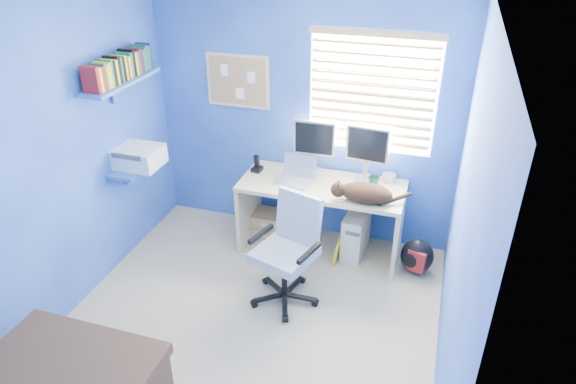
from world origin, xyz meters
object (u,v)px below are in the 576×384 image
(laptop, at_px, (294,172))
(office_chair, at_px, (288,263))
(desk, at_px, (321,217))
(cat, at_px, (366,193))
(tower_pc, at_px, (356,233))

(laptop, xyz_separation_m, office_chair, (0.17, -0.75, -0.49))
(desk, distance_m, cat, 0.67)
(cat, relative_size, office_chair, 0.49)
(desk, bearing_deg, cat, -23.99)
(cat, xyz_separation_m, office_chair, (-0.54, -0.59, -0.47))
(cat, bearing_deg, office_chair, -141.30)
(desk, height_order, office_chair, office_chair)
(tower_pc, distance_m, office_chair, 0.96)
(desk, distance_m, tower_pc, 0.38)
(laptop, height_order, tower_pc, laptop)
(office_chair, bearing_deg, tower_pc, 62.32)
(tower_pc, bearing_deg, office_chair, -113.09)
(laptop, bearing_deg, tower_pc, 17.03)
(tower_pc, bearing_deg, cat, -64.06)
(cat, relative_size, tower_pc, 1.04)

